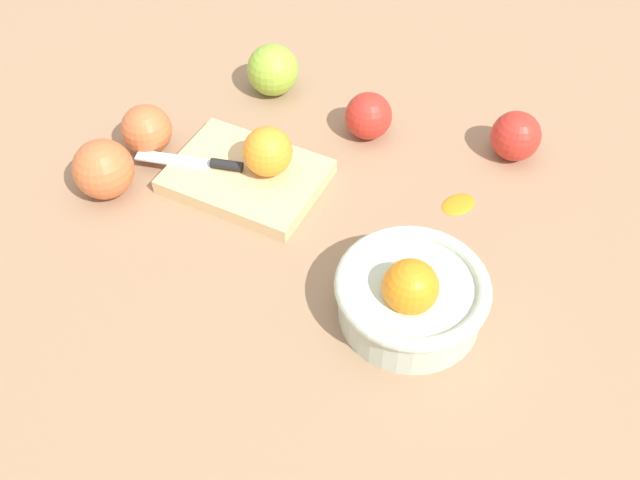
% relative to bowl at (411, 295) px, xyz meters
% --- Properties ---
extents(ground_plane, '(2.40, 2.40, 0.00)m').
position_rel_bowl_xyz_m(ground_plane, '(0.20, -0.12, -0.04)').
color(ground_plane, '#997556').
extents(bowl, '(0.18, 0.18, 0.10)m').
position_rel_bowl_xyz_m(bowl, '(0.00, 0.00, 0.00)').
color(bowl, beige).
rests_on(bowl, ground_plane).
extents(cutting_board, '(0.21, 0.16, 0.02)m').
position_rel_bowl_xyz_m(cutting_board, '(0.29, -0.11, -0.03)').
color(cutting_board, '#DBB77F').
rests_on(cutting_board, ground_plane).
extents(orange_on_board, '(0.07, 0.07, 0.07)m').
position_rel_bowl_xyz_m(orange_on_board, '(0.26, -0.13, 0.02)').
color(orange_on_board, orange).
rests_on(orange_on_board, cutting_board).
extents(knife, '(0.15, 0.05, 0.01)m').
position_rel_bowl_xyz_m(knife, '(0.34, -0.10, -0.01)').
color(knife, silver).
rests_on(knife, cutting_board).
extents(apple_front_right, '(0.08, 0.08, 0.08)m').
position_rel_bowl_xyz_m(apple_front_right, '(0.35, -0.32, 0.00)').
color(apple_front_right, '#8EB738').
rests_on(apple_front_right, ground_plane).
extents(apple_front_left, '(0.07, 0.07, 0.07)m').
position_rel_bowl_xyz_m(apple_front_left, '(-0.03, -0.33, -0.00)').
color(apple_front_left, red).
rests_on(apple_front_left, ground_plane).
extents(apple_front_center, '(0.07, 0.07, 0.07)m').
position_rel_bowl_xyz_m(apple_front_center, '(0.18, -0.28, -0.00)').
color(apple_front_center, red).
rests_on(apple_front_center, ground_plane).
extents(apple_back_right, '(0.08, 0.08, 0.08)m').
position_rel_bowl_xyz_m(apple_back_right, '(0.45, -0.02, 0.00)').
color(apple_back_right, '#CC6638').
rests_on(apple_back_right, ground_plane).
extents(apple_mid_right, '(0.07, 0.07, 0.07)m').
position_rel_bowl_xyz_m(apple_mid_right, '(0.45, -0.12, -0.00)').
color(apple_mid_right, '#CC6638').
rests_on(apple_mid_right, ground_plane).
extents(citrus_peel, '(0.06, 0.06, 0.01)m').
position_rel_bowl_xyz_m(citrus_peel, '(0.00, -0.20, -0.04)').
color(citrus_peel, orange).
rests_on(citrus_peel, ground_plane).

